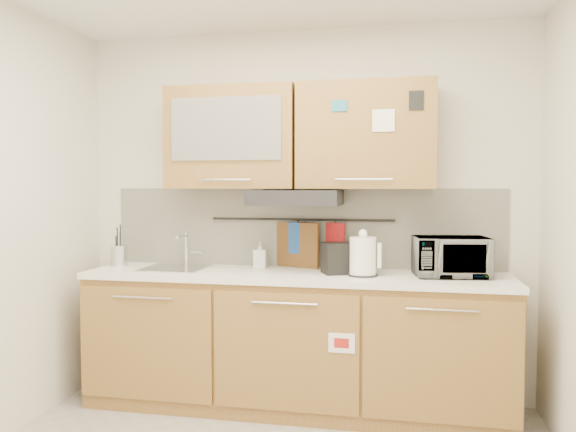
% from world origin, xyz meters
% --- Properties ---
extents(wall_back, '(3.20, 0.00, 3.20)m').
position_xyz_m(wall_back, '(0.00, 1.50, 1.30)').
color(wall_back, silver).
rests_on(wall_back, ground).
extents(base_cabinet, '(2.80, 0.64, 0.88)m').
position_xyz_m(base_cabinet, '(0.00, 1.19, 0.41)').
color(base_cabinet, olive).
rests_on(base_cabinet, floor).
extents(countertop, '(2.82, 0.62, 0.04)m').
position_xyz_m(countertop, '(0.00, 1.19, 0.90)').
color(countertop, white).
rests_on(countertop, base_cabinet).
extents(backsplash, '(2.80, 0.02, 0.56)m').
position_xyz_m(backsplash, '(0.00, 1.49, 1.20)').
color(backsplash, silver).
rests_on(backsplash, countertop).
extents(upper_cabinets, '(1.82, 0.37, 0.70)m').
position_xyz_m(upper_cabinets, '(-0.00, 1.32, 1.83)').
color(upper_cabinets, olive).
rests_on(upper_cabinets, wall_back).
extents(range_hood, '(0.60, 0.46, 0.10)m').
position_xyz_m(range_hood, '(0.00, 1.25, 1.42)').
color(range_hood, black).
rests_on(range_hood, upper_cabinets).
extents(sink, '(0.42, 0.40, 0.26)m').
position_xyz_m(sink, '(-0.85, 1.21, 0.92)').
color(sink, silver).
rests_on(sink, countertop).
extents(utensil_rail, '(1.30, 0.02, 0.02)m').
position_xyz_m(utensil_rail, '(0.00, 1.45, 1.26)').
color(utensil_rail, black).
rests_on(utensil_rail, backsplash).
extents(utensil_crock, '(0.14, 0.14, 0.30)m').
position_xyz_m(utensil_crock, '(-1.30, 1.25, 1.00)').
color(utensil_crock, silver).
rests_on(utensil_crock, countertop).
extents(kettle, '(0.22, 0.19, 0.30)m').
position_xyz_m(kettle, '(0.46, 1.15, 1.04)').
color(kettle, white).
rests_on(kettle, countertop).
extents(toaster, '(0.31, 0.26, 0.21)m').
position_xyz_m(toaster, '(0.33, 1.22, 1.03)').
color(toaster, black).
rests_on(toaster, countertop).
extents(microwave, '(0.50, 0.37, 0.25)m').
position_xyz_m(microwave, '(1.01, 1.23, 1.05)').
color(microwave, '#999999').
rests_on(microwave, countertop).
extents(soap_bottle, '(0.09, 0.09, 0.19)m').
position_xyz_m(soap_bottle, '(-0.28, 1.37, 1.02)').
color(soap_bottle, '#999999').
rests_on(soap_bottle, countertop).
extents(cutting_board, '(0.32, 0.13, 0.41)m').
position_xyz_m(cutting_board, '(-0.02, 1.44, 1.04)').
color(cutting_board, brown).
rests_on(cutting_board, utensil_rail).
extents(oven_mitt, '(0.14, 0.05, 0.22)m').
position_xyz_m(oven_mitt, '(-0.02, 1.44, 1.13)').
color(oven_mitt, '#214998').
rests_on(oven_mitt, utensil_rail).
extents(dark_pouch, '(0.15, 0.07, 0.23)m').
position_xyz_m(dark_pouch, '(0.03, 1.44, 1.13)').
color(dark_pouch, black).
rests_on(dark_pouch, utensil_rail).
extents(pot_holder, '(0.14, 0.07, 0.17)m').
position_xyz_m(pot_holder, '(0.24, 1.44, 1.15)').
color(pot_holder, '#B3171C').
rests_on(pot_holder, utensil_rail).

